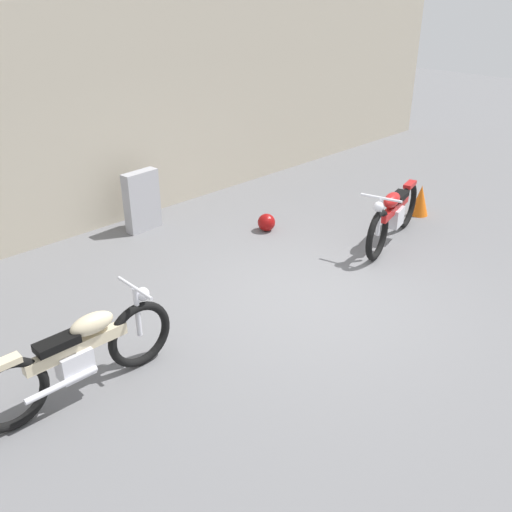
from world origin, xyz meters
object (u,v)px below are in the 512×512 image
at_px(helmet, 266,222).
at_px(motorcycle_cream, 80,355).
at_px(stone_marker, 142,201).
at_px(traffic_cone, 420,200).
at_px(motorcycle_red, 393,214).

distance_m(helmet, motorcycle_cream, 4.57).
relative_size(helmet, motorcycle_cream, 0.14).
distance_m(stone_marker, motorcycle_cream, 4.20).
height_order(helmet, traffic_cone, traffic_cone).
distance_m(stone_marker, traffic_cone, 4.89).
bearing_deg(stone_marker, helmet, -46.48).
xyz_separation_m(stone_marker, helmet, (1.43, -1.51, -0.36)).
xyz_separation_m(helmet, traffic_cone, (2.46, -1.44, 0.13)).
height_order(stone_marker, motorcycle_cream, stone_marker).
bearing_deg(motorcycle_cream, stone_marker, 48.07).
xyz_separation_m(traffic_cone, motorcycle_cream, (-6.74, -0.15, 0.20)).
height_order(stone_marker, helmet, stone_marker).
distance_m(helmet, motorcycle_red, 2.08).
relative_size(motorcycle_red, motorcycle_cream, 1.00).
bearing_deg(stone_marker, motorcycle_cream, -132.70).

